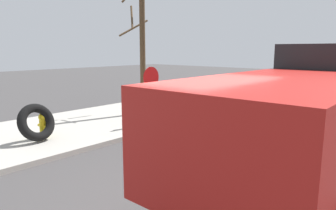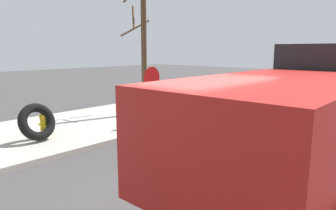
% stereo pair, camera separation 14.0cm
% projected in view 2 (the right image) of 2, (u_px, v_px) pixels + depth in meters
% --- Properties ---
extents(ground_plane, '(80.00, 80.00, 0.00)m').
position_uv_depth(ground_plane, '(181.00, 205.00, 5.74)').
color(ground_plane, '#423F3F').
extents(sidewalk_curb, '(36.00, 5.00, 0.15)m').
position_uv_depth(sidewalk_curb, '(30.00, 136.00, 10.07)').
color(sidewalk_curb, '#ADA89E').
rests_on(sidewalk_curb, ground).
extents(fire_hydrant, '(0.25, 0.56, 0.79)m').
position_uv_depth(fire_hydrant, '(44.00, 125.00, 9.56)').
color(fire_hydrant, yellow).
rests_on(fire_hydrant, sidewalk_curb).
extents(loose_tire, '(1.22, 0.78, 1.17)m').
position_uv_depth(loose_tire, '(37.00, 122.00, 9.19)').
color(loose_tire, black).
rests_on(loose_tire, sidewalk_curb).
extents(stop_sign, '(0.76, 0.08, 2.12)m').
position_uv_depth(stop_sign, '(152.00, 85.00, 11.01)').
color(stop_sign, gray).
rests_on(stop_sign, sidewalk_curb).
extents(dump_truck_red, '(7.03, 2.87, 3.00)m').
position_uv_depth(dump_truck_red, '(304.00, 114.00, 6.09)').
color(dump_truck_red, red).
rests_on(dump_truck_red, ground).
extents(dump_truck_gray, '(7.04, 2.90, 3.00)m').
position_uv_depth(dump_truck_gray, '(332.00, 75.00, 15.27)').
color(dump_truck_gray, slate).
rests_on(dump_truck_gray, ground).
extents(bare_tree, '(1.49, 0.98, 5.76)m').
position_uv_depth(bare_tree, '(143.00, 48.00, 12.86)').
color(bare_tree, '#4C3823').
rests_on(bare_tree, sidewalk_curb).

